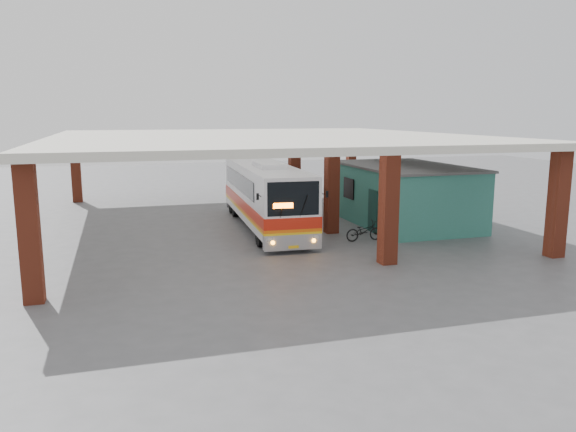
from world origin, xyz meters
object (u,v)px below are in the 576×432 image
Objects in this scene: motorcycle at (364,231)px; red_chair at (334,208)px; coach_bus at (265,195)px; pedestrian at (388,233)px.

motorcycle reaches higher than red_chair.
red_chair is (4.68, 2.33, -1.29)m from coach_bus.
coach_bus reaches higher than red_chair.
coach_bus is 13.50× the size of red_chair.
coach_bus is at bearing -129.30° from red_chair.
coach_bus reaches higher than pedestrian.
motorcycle is 2.01× the size of red_chair.
coach_bus is 6.71× the size of motorcycle.
motorcycle is 6.66m from red_chair.
red_chair is (1.06, 8.83, -0.42)m from pedestrian.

